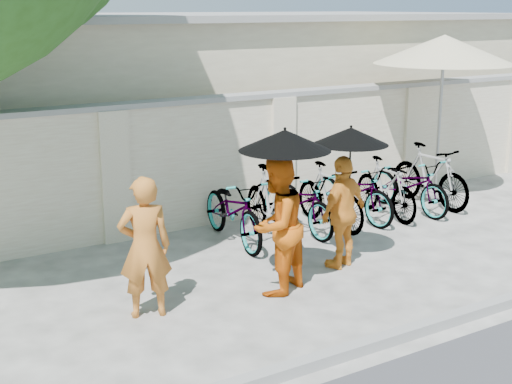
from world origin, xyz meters
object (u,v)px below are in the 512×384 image
monk_left (145,247)px  monk_center (277,226)px  monk_right (343,212)px  patio_umbrella (444,51)px

monk_left → monk_center: bearing=-170.9°
monk_center → monk_right: monk_center is taller
monk_left → patio_umbrella: patio_umbrella is taller
patio_umbrella → monk_left: bearing=-162.9°
monk_right → monk_center: bearing=-4.4°
monk_right → patio_umbrella: (3.77, 1.98, 1.92)m
monk_left → monk_right: (2.92, 0.09, -0.05)m
monk_center → patio_umbrella: patio_umbrella is taller
monk_left → monk_center: size_ratio=0.96×
monk_left → monk_right: monk_left is taller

